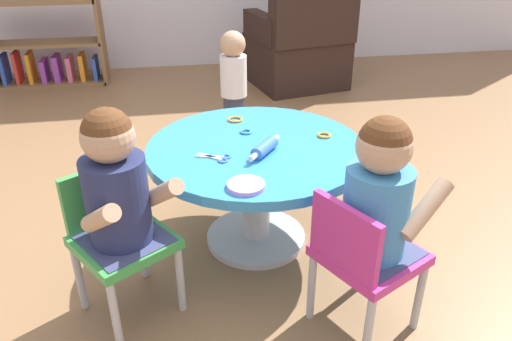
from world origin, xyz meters
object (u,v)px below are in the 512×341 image
Objects in this scene: armchair_dark at (299,49)px; toddler_standing at (234,80)px; bookshelf_low at (48,50)px; rolling_pin at (265,148)px; seated_child_right at (379,194)px; craft_scissors at (218,158)px; seated_child_left at (116,184)px; child_chair_right at (363,257)px; child_chair_left at (119,236)px; craft_table at (256,169)px.

armchair_dark is 1.14m from toddler_standing.
bookshelf_low reaches higher than rolling_pin.
armchair_dark is at bearing 72.07° from rolling_pin.
seated_child_right is 0.65m from craft_scissors.
child_chair_right is (0.78, -0.23, -0.23)m from seated_child_left.
craft_scissors is at bearing -66.35° from bookshelf_low.
seated_child_left is 0.84m from child_chair_right.
armchair_dark reaches higher than bookshelf_low.
armchair_dark is (1.26, 2.50, -0.22)m from seated_child_left.
toddler_standing reaches higher than child_chair_left.
toddler_standing is at bearing 68.29° from child_chair_left.
seated_child_left and seated_child_right have the same top height.
armchair_dark is 5.99× the size of craft_scissors.
craft_scissors is at bearing -149.78° from craft_table.
craft_table is 0.16m from rolling_pin.
craft_table is 0.65m from seated_child_right.
toddler_standing is at bearing -126.11° from armchair_dark.
seated_child_right is at bearing -83.02° from toddler_standing.
rolling_pin is (-0.27, 0.47, -0.04)m from seated_child_right.
seated_child_left is 1.00× the size of seated_child_right.
armchair_dark is at bearing 63.16° from seated_child_left.
craft_scissors is at bearing 35.28° from seated_child_left.
seated_child_left is at bearing -56.74° from child_chair_left.
bookshelf_low is 1.92m from toddler_standing.
craft_table is 0.96× the size of bookshelf_low.
seated_child_left is (0.02, -0.03, 0.23)m from child_chair_left.
seated_child_left is 0.76× the size of toddler_standing.
armchair_dark is 1.26× the size of toddler_standing.
armchair_dark reaches higher than child_chair_left.
seated_child_left is at bearing 165.67° from seated_child_right.
child_chair_right is 0.63× the size of armchair_dark.
armchair_dark is (0.74, 2.15, -0.05)m from craft_table.
child_chair_left reaches higher than rolling_pin.
bookshelf_low is 6.55× the size of craft_scissors.
seated_child_right reaches higher than craft_table.
seated_child_left is 3.59× the size of craft_scissors.
seated_child_left is at bearing -153.95° from rolling_pin.
craft_table is 1.23m from toddler_standing.
craft_table is at bearing -109.05° from armchair_dark.
child_chair_left is at bearing -111.71° from toddler_standing.
seated_child_left reaches higher than child_chair_left.
seated_child_right reaches higher than child_chair_left.
seated_child_left is 0.84m from seated_child_right.
bookshelf_low reaches higher than toddler_standing.
rolling_pin is at bearing 115.65° from child_chair_right.
child_chair_left is at bearing -74.74° from bookshelf_low.
child_chair_left is 0.23m from seated_child_left.
seated_child_left reaches higher than rolling_pin.
armchair_dark reaches higher than rolling_pin.
toddler_standing is at bearing 69.40° from seated_child_left.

